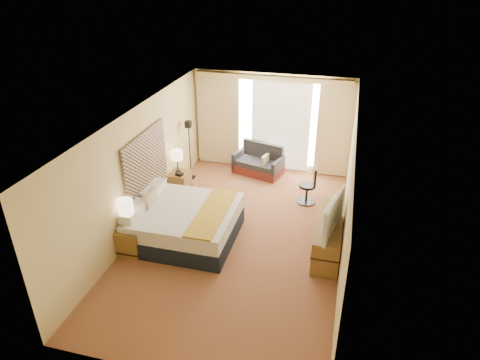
% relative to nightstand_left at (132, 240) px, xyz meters
% --- Properties ---
extents(floor, '(4.20, 7.00, 0.02)m').
position_rel_nightstand_left_xyz_m(floor, '(1.87, 1.05, -0.28)').
color(floor, maroon).
rests_on(floor, ground).
extents(ceiling, '(4.20, 7.00, 0.02)m').
position_rel_nightstand_left_xyz_m(ceiling, '(1.87, 1.05, 2.33)').
color(ceiling, white).
rests_on(ceiling, wall_back).
extents(wall_back, '(4.20, 0.02, 2.60)m').
position_rel_nightstand_left_xyz_m(wall_back, '(1.87, 4.55, 1.02)').
color(wall_back, beige).
rests_on(wall_back, ground).
extents(wall_front, '(4.20, 0.02, 2.60)m').
position_rel_nightstand_left_xyz_m(wall_front, '(1.87, -2.45, 1.02)').
color(wall_front, beige).
rests_on(wall_front, ground).
extents(wall_left, '(0.02, 7.00, 2.60)m').
position_rel_nightstand_left_xyz_m(wall_left, '(-0.23, 1.05, 1.02)').
color(wall_left, beige).
rests_on(wall_left, ground).
extents(wall_right, '(0.02, 7.00, 2.60)m').
position_rel_nightstand_left_xyz_m(wall_right, '(3.97, 1.05, 1.02)').
color(wall_right, beige).
rests_on(wall_right, ground).
extents(headboard, '(0.06, 1.85, 1.50)m').
position_rel_nightstand_left_xyz_m(headboard, '(-0.19, 1.25, 1.01)').
color(headboard, black).
rests_on(headboard, wall_left).
extents(nightstand_left, '(0.45, 0.52, 0.55)m').
position_rel_nightstand_left_xyz_m(nightstand_left, '(0.00, 0.00, 0.00)').
color(nightstand_left, brown).
rests_on(nightstand_left, floor).
extents(nightstand_right, '(0.45, 0.52, 0.55)m').
position_rel_nightstand_left_xyz_m(nightstand_right, '(0.00, 2.50, 0.00)').
color(nightstand_right, brown).
rests_on(nightstand_right, floor).
extents(media_dresser, '(0.50, 1.80, 0.70)m').
position_rel_nightstand_left_xyz_m(media_dresser, '(3.70, 1.05, 0.07)').
color(media_dresser, brown).
rests_on(media_dresser, floor).
extents(window, '(2.30, 0.02, 2.30)m').
position_rel_nightstand_left_xyz_m(window, '(2.12, 4.52, 1.04)').
color(window, white).
rests_on(window, wall_back).
extents(curtains, '(4.12, 0.19, 2.56)m').
position_rel_nightstand_left_xyz_m(curtains, '(1.87, 4.44, 1.13)').
color(curtains, beige).
rests_on(curtains, floor).
extents(bed, '(2.06, 1.88, 1.00)m').
position_rel_nightstand_left_xyz_m(bed, '(0.81, 0.72, 0.09)').
color(bed, black).
rests_on(bed, floor).
extents(loveseat, '(1.41, 1.00, 0.80)m').
position_rel_nightstand_left_xyz_m(loveseat, '(1.65, 4.07, -0.01)').
color(loveseat, '#5C201A').
rests_on(loveseat, floor).
extents(floor_lamp, '(0.20, 0.20, 1.57)m').
position_rel_nightstand_left_xyz_m(floor_lamp, '(-0.03, 3.35, 0.84)').
color(floor_lamp, black).
rests_on(floor_lamp, floor).
extents(desk_chair, '(0.45, 0.45, 0.93)m').
position_rel_nightstand_left_xyz_m(desk_chair, '(3.12, 2.83, 0.14)').
color(desk_chair, black).
rests_on(desk_chair, floor).
extents(lamp_left, '(0.29, 0.29, 0.62)m').
position_rel_nightstand_left_xyz_m(lamp_left, '(-0.04, 0.01, 0.76)').
color(lamp_left, black).
rests_on(lamp_left, nightstand_left).
extents(lamp_right, '(0.27, 0.27, 0.57)m').
position_rel_nightstand_left_xyz_m(lamp_right, '(-0.04, 2.53, 0.72)').
color(lamp_right, black).
rests_on(lamp_right, nightstand_right).
extents(tissue_box, '(0.16, 0.16, 0.11)m').
position_rel_nightstand_left_xyz_m(tissue_box, '(0.12, -0.02, 0.33)').
color(tissue_box, '#9BCFEF').
rests_on(tissue_box, nightstand_left).
extents(telephone, '(0.19, 0.17, 0.06)m').
position_rel_nightstand_left_xyz_m(telephone, '(0.06, 2.37, 0.31)').
color(telephone, black).
rests_on(telephone, nightstand_right).
extents(television, '(0.40, 1.20, 0.69)m').
position_rel_nightstand_left_xyz_m(television, '(3.65, 0.71, 0.77)').
color(television, black).
rests_on(television, media_dresser).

